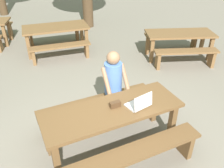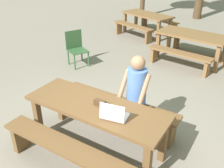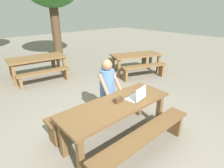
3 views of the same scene
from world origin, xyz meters
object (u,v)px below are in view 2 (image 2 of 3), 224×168
picnic_table_front (96,112)px  picnic_table_rear (192,38)px  small_pouch (100,103)px  picnic_table_mid (147,17)px  plastic_chair (76,48)px  person_seated (135,91)px  laptop (114,114)px

picnic_table_front → picnic_table_rear: size_ratio=1.09×
small_pouch → picnic_table_rear: bearing=88.5°
picnic_table_front → picnic_table_mid: bearing=108.1°
picnic_table_mid → plastic_chair: bearing=-79.2°
picnic_table_front → picnic_table_rear: same height
picnic_table_front → person_seated: size_ratio=1.56×
small_pouch → person_seated: 0.62m
small_pouch → picnic_table_rear: size_ratio=0.08×
laptop → plastic_chair: (-2.59, 2.38, -0.34)m
person_seated → picnic_table_mid: 5.42m
plastic_chair → laptop: bearing=-107.1°
person_seated → picnic_table_mid: size_ratio=0.69×
plastic_chair → picnic_table_mid: bearing=18.8°
picnic_table_front → person_seated: 0.68m
small_pouch → plastic_chair: size_ratio=0.18×
picnic_table_front → plastic_chair: bearing=134.4°
plastic_chair → small_pouch: bearing=-109.1°
small_pouch → picnic_table_rear: 4.03m
picnic_table_front → plastic_chair: 3.17m
laptop → small_pouch: bearing=-34.6°
laptop → picnic_table_mid: 6.10m
picnic_table_rear → small_pouch: bearing=-84.8°
person_seated → picnic_table_mid: (-2.13, 4.98, -0.17)m
laptop → person_seated: 0.71m
picnic_table_front → picnic_table_mid: 5.86m
plastic_chair → picnic_table_rear: bearing=-27.4°
small_pouch → laptop: bearing=-24.5°
picnic_table_front → laptop: bearing=-18.0°
plastic_chair → picnic_table_front: bearing=-110.1°
picnic_table_mid → picnic_table_front: bearing=-54.3°
plastic_chair → picnic_table_mid: 3.33m
small_pouch → plastic_chair: 3.20m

